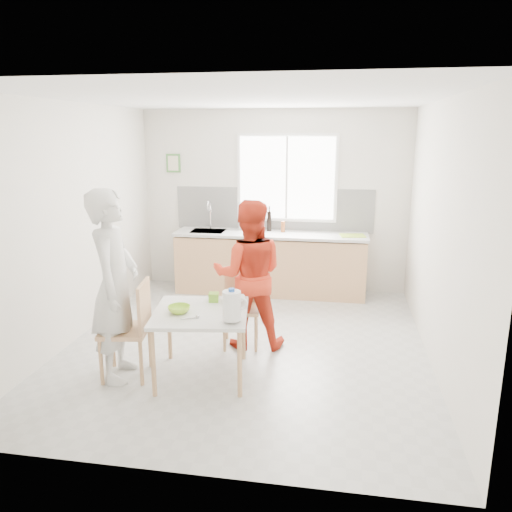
{
  "coord_description": "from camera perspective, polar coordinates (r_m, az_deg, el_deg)",
  "views": [
    {
      "loc": [
        0.99,
        -5.19,
        2.37
      ],
      "look_at": [
        0.08,
        0.2,
        1.0
      ],
      "focal_mm": 35.0,
      "sensor_mm": 36.0,
      "label": 1
    }
  ],
  "objects": [
    {
      "name": "chair_far",
      "position": [
        5.68,
        -1.73,
        -5.39
      ],
      "size": [
        0.46,
        0.46,
        0.88
      ],
      "rotation": [
        0.0,
        0.0,
        0.15
      ],
      "color": "tan",
      "rests_on": "ground"
    },
    {
      "name": "wine_bottle_b",
      "position": [
        7.48,
        1.52,
        4.02
      ],
      "size": [
        0.07,
        0.07,
        0.3
      ],
      "primitive_type": "cylinder",
      "color": "black",
      "rests_on": "kitchen_counter"
    },
    {
      "name": "cutting_board",
      "position": [
        7.27,
        10.97,
        2.31
      ],
      "size": [
        0.38,
        0.3,
        0.01
      ],
      "primitive_type": "cube",
      "rotation": [
        0.0,
        0.0,
        0.15
      ],
      "color": "#A3CD2F",
      "rests_on": "kitchen_counter"
    },
    {
      "name": "green_box",
      "position": [
        5.11,
        -4.84,
        -4.71
      ],
      "size": [
        0.11,
        0.11,
        0.09
      ],
      "primitive_type": "cube",
      "rotation": [
        0.0,
        0.0,
        0.15
      ],
      "color": "#72B529",
      "rests_on": "dining_table"
    },
    {
      "name": "room_shell",
      "position": [
        5.34,
        -1.19,
        6.22
      ],
      "size": [
        4.5,
        4.5,
        4.5
      ],
      "color": "silver",
      "rests_on": "ground"
    },
    {
      "name": "backsplash",
      "position": [
        7.59,
        1.99,
        5.34
      ],
      "size": [
        3.0,
        0.02,
        0.65
      ],
      "primitive_type": "cube",
      "color": "white",
      "rests_on": "room_shell"
    },
    {
      "name": "picture_frame",
      "position": [
        7.86,
        -9.43,
        10.42
      ],
      "size": [
        0.22,
        0.03,
        0.28
      ],
      "color": "#47833B",
      "rests_on": "room_shell"
    },
    {
      "name": "bowl_white",
      "position": [
        5.07,
        -2.61,
        -5.01
      ],
      "size": [
        0.27,
        0.27,
        0.06
      ],
      "primitive_type": "imported",
      "rotation": [
        0.0,
        0.0,
        0.15
      ],
      "color": "white",
      "rests_on": "dining_table"
    },
    {
      "name": "wine_bottle_a",
      "position": [
        7.4,
        -0.35,
        4.0
      ],
      "size": [
        0.07,
        0.07,
        0.32
      ],
      "primitive_type": "cylinder",
      "color": "black",
      "rests_on": "kitchen_counter"
    },
    {
      "name": "person_white",
      "position": [
        4.96,
        -15.83,
        -3.32
      ],
      "size": [
        0.54,
        0.74,
        1.87
      ],
      "primitive_type": "imported",
      "rotation": [
        0.0,
        0.0,
        1.72
      ],
      "color": "silver",
      "rests_on": "ground"
    },
    {
      "name": "person_red",
      "position": [
        5.51,
        -0.8,
        -2.16
      ],
      "size": [
        0.89,
        0.74,
        1.67
      ],
      "primitive_type": "imported",
      "rotation": [
        0.0,
        0.0,
        3.29
      ],
      "color": "red",
      "rests_on": "ground"
    },
    {
      "name": "chair_left",
      "position": [
        5.06,
        -13.98,
        -7.69
      ],
      "size": [
        0.51,
        0.51,
        0.97
      ],
      "rotation": [
        0.0,
        0.0,
        -1.42
      ],
      "color": "tan",
      "rests_on": "ground"
    },
    {
      "name": "soap_bottle",
      "position": [
        7.57,
        -1.6,
        3.78
      ],
      "size": [
        0.1,
        0.1,
        0.21
      ],
      "primitive_type": "imported",
      "rotation": [
        0.0,
        0.0,
        0.03
      ],
      "color": "#999999",
      "rests_on": "kitchen_counter"
    },
    {
      "name": "ground",
      "position": [
        5.79,
        -1.11,
        -10.11
      ],
      "size": [
        4.5,
        4.5,
        0.0
      ],
      "primitive_type": "plane",
      "color": "#B7B7B2",
      "rests_on": "ground"
    },
    {
      "name": "spoon",
      "position": [
        4.68,
        -7.65,
        -7.05
      ],
      "size": [
        0.15,
        0.09,
        0.01
      ],
      "primitive_type": "cylinder",
      "rotation": [
        0.0,
        1.57,
        0.5
      ],
      "color": "#A5A5AA",
      "rests_on": "dining_table"
    },
    {
      "name": "dining_table",
      "position": [
        4.9,
        -6.31,
        -7.03
      ],
      "size": [
        1.02,
        1.02,
        0.69
      ],
      "rotation": [
        0.0,
        0.0,
        0.15
      ],
      "color": "silver",
      "rests_on": "ground"
    },
    {
      "name": "jar_amber",
      "position": [
        7.41,
        3.1,
        3.36
      ],
      "size": [
        0.06,
        0.06,
        0.16
      ],
      "primitive_type": "cylinder",
      "color": "#974C20",
      "rests_on": "kitchen_counter"
    },
    {
      "name": "kitchen_counter",
      "position": [
        7.47,
        1.61,
        -1.11
      ],
      "size": [
        2.84,
        0.64,
        1.37
      ],
      "color": "tan",
      "rests_on": "ground"
    },
    {
      "name": "bowl_green",
      "position": [
        4.84,
        -8.78,
        -6.03
      ],
      "size": [
        0.24,
        0.24,
        0.07
      ],
      "primitive_type": "imported",
      "rotation": [
        0.0,
        0.0,
        0.15
      ],
      "color": "#9FD932",
      "rests_on": "dining_table"
    },
    {
      "name": "window",
      "position": [
        7.49,
        3.54,
        8.88
      ],
      "size": [
        1.5,
        0.06,
        1.3
      ],
      "color": "white",
      "rests_on": "room_shell"
    },
    {
      "name": "milk_jug",
      "position": [
        4.52,
        -2.73,
        -5.65
      ],
      "size": [
        0.23,
        0.17,
        0.3
      ],
      "rotation": [
        0.0,
        0.0,
        0.15
      ],
      "color": "white",
      "rests_on": "dining_table"
    }
  ]
}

